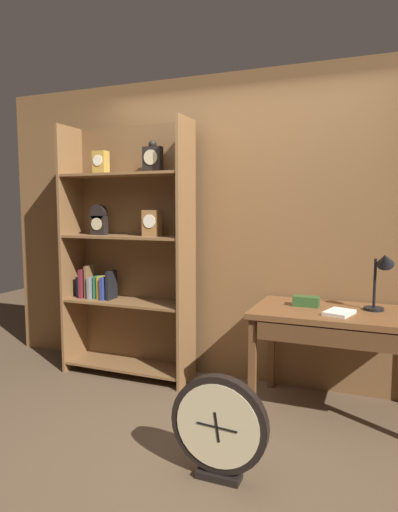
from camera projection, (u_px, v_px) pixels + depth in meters
name	position (u px, v px, depth m)	size (l,w,h in m)	color
ground_plane	(176.00, 457.00, 2.68)	(10.00, 10.00, 0.00)	brown
back_wood_panel	(243.00, 230.00, 3.80)	(4.80, 0.05, 2.60)	brown
bookshelf	(127.00, 253.00, 3.93)	(1.16, 0.36, 2.20)	brown
workbench	(342.00, 324.00, 3.15)	(1.24, 0.70, 0.76)	brown
desk_lamp	(382.00, 273.00, 3.10)	(0.19, 0.20, 0.44)	black
toolbox_small	(306.00, 301.00, 3.30)	(0.19, 0.10, 0.07)	#2D5123
open_repair_manual	(339.00, 313.00, 3.05)	(0.16, 0.22, 0.03)	silver
round_clock_large	(219.00, 427.00, 2.43)	(0.55, 0.11, 0.59)	black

